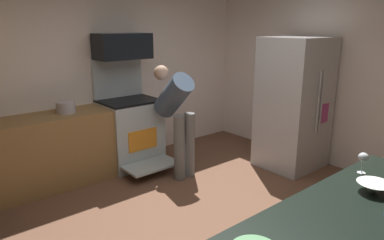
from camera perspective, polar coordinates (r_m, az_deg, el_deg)
name	(u,v)px	position (r m, az deg, el deg)	size (l,w,h in m)	color
ground_plane	(208,230)	(3.65, 2.64, -17.38)	(5.20, 4.80, 0.02)	brown
wall_back	(95,74)	(5.09, -15.43, 7.27)	(5.20, 0.12, 2.60)	silver
wall_right	(349,75)	(5.20, 24.10, 6.65)	(0.12, 4.80, 2.60)	silver
lower_cabinet_run	(44,153)	(4.65, -22.90, -4.94)	(2.40, 0.60, 0.90)	olive
oven_range	(130,130)	(5.06, -9.98, -1.66)	(0.76, 1.04, 1.50)	#B4C2C6
microwave	(123,46)	(4.94, -11.18, 11.65)	(0.74, 0.38, 0.34)	black
refrigerator	(294,104)	(5.06, 16.18, 2.56)	(0.84, 0.78, 1.80)	#BFBDC0
person_cook	(176,111)	(4.57, -2.55, 1.40)	(0.31, 0.69, 1.44)	slate
mixing_bowl_large	(374,187)	(2.61, 27.43, -9.69)	(0.22, 0.22, 0.07)	white
wine_glass_near	(363,158)	(2.85, 26.02, -5.58)	(0.07, 0.07, 0.16)	silver
stock_pot	(66,107)	(4.60, -19.78, 1.97)	(0.23, 0.23, 0.14)	#C0B8C2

